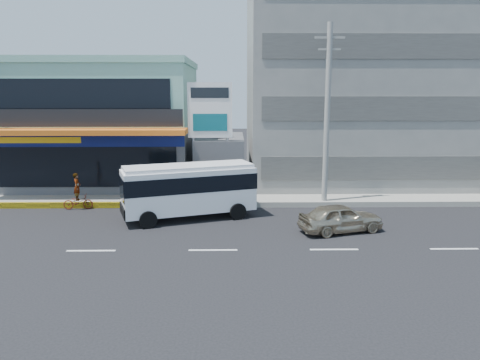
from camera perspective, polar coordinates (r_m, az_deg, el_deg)
name	(u,v)px	position (r m, az deg, el deg)	size (l,w,h in m)	color
ground	(213,250)	(19.46, -3.31, -8.54)	(120.00, 120.00, 0.00)	black
sidewalk	(301,195)	(28.84, 7.46, -1.81)	(70.00, 5.00, 0.30)	gray
shop_building	(104,126)	(33.55, -16.23, 6.30)	(12.40, 11.70, 8.00)	#47484C
concrete_building	(363,82)	(34.56, 14.82, 11.48)	(16.00, 12.00, 14.00)	gray
gap_structure	(220,163)	(30.71, -2.41, 2.10)	(3.00, 6.00, 3.50)	#47484C
satellite_dish	(220,137)	(29.48, -2.49, 5.30)	(1.50, 1.50, 0.15)	slate
billboard	(210,117)	(27.60, -3.67, 7.72)	(2.60, 0.18, 6.90)	gray
utility_pole_near	(327,114)	(26.27, 10.58, 7.87)	(1.60, 0.30, 10.00)	#999993
minibus	(189,187)	(23.78, -6.26, -0.83)	(6.96, 4.16, 2.77)	white
sedan	(341,218)	(22.17, 12.18, -4.53)	(1.57, 3.90, 1.33)	#C2B294
motorcycle_rider	(78,197)	(27.17, -19.16, -2.02)	(1.63, 0.72, 2.02)	#5E1A0D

